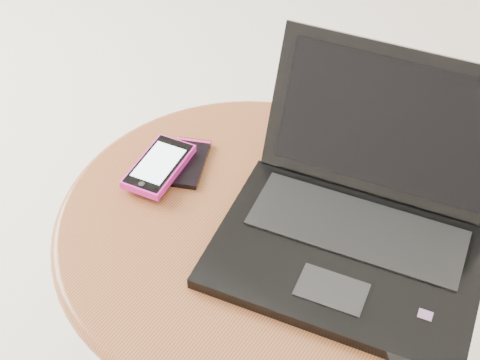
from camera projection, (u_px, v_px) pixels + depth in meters
The scene contains 4 objects.
table at pixel (249, 262), 1.04m from camera, with size 0.56×0.56×0.45m.
laptop at pixel (359, 218), 0.92m from camera, with size 0.40×0.39×0.22m.
phone_black at pixel (187, 162), 1.05m from camera, with size 0.09×0.12×0.01m.
phone_pink at pixel (159, 166), 1.02m from camera, with size 0.08×0.13×0.01m.
Camera 1 is at (0.44, -0.55, 1.17)m, focal length 50.96 mm.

